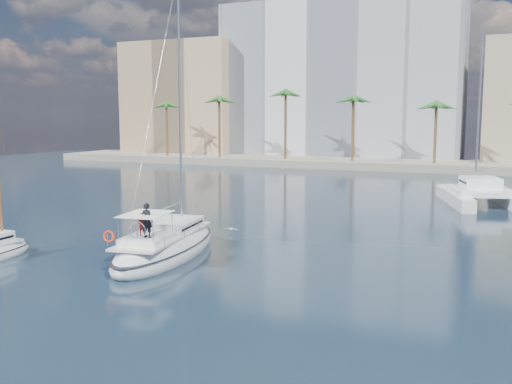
% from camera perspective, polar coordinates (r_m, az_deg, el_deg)
% --- Properties ---
extents(ground, '(160.00, 160.00, 0.00)m').
position_cam_1_polar(ground, '(33.92, -2.15, -6.09)').
color(ground, black).
rests_on(ground, ground).
extents(quay, '(120.00, 14.00, 1.20)m').
position_cam_1_polar(quay, '(92.27, 13.93, 2.72)').
color(quay, gray).
rests_on(quay, ground).
extents(building_modern, '(42.00, 16.00, 28.00)m').
position_cam_1_polar(building_modern, '(106.29, 8.66, 10.69)').
color(building_modern, white).
rests_on(building_modern, ground).
extents(building_tan_left, '(22.00, 14.00, 22.00)m').
position_cam_1_polar(building_tan_left, '(113.63, -6.91, 9.00)').
color(building_tan_left, tan).
rests_on(building_tan_left, ground).
extents(palm_left, '(3.60, 3.60, 12.30)m').
position_cam_1_polar(palm_left, '(99.24, -6.28, 8.81)').
color(palm_left, brown).
rests_on(palm_left, ground).
extents(palm_centre, '(3.60, 3.60, 12.30)m').
position_cam_1_polar(palm_centre, '(88.05, 13.73, 8.81)').
color(palm_centre, brown).
rests_on(palm_centre, ground).
extents(main_sloop, '(5.18, 11.97, 17.20)m').
position_cam_1_polar(main_sloop, '(33.51, -8.99, -5.41)').
color(main_sloop, white).
rests_on(main_sloop, ground).
extents(catamaran, '(8.51, 12.43, 16.59)m').
position_cam_1_polar(catamaran, '(56.12, 21.50, -0.01)').
color(catamaran, white).
rests_on(catamaran, ground).
extents(seagull, '(1.02, 0.44, 0.19)m').
position_cam_1_polar(seagull, '(39.39, -2.47, -3.72)').
color(seagull, silver).
rests_on(seagull, ground).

